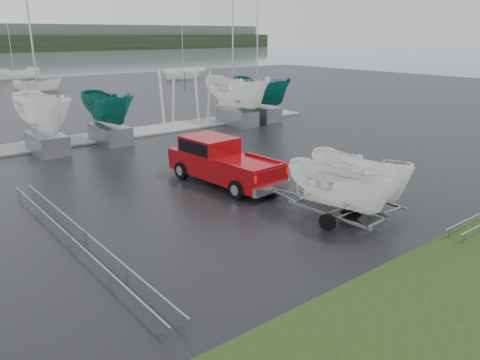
# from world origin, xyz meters

# --- Properties ---
(ground_plane) EXTENTS (120.00, 120.00, 0.00)m
(ground_plane) POSITION_xyz_m (0.00, 0.00, 0.00)
(ground_plane) COLOR black
(ground_plane) RESTS_ON ground
(dock) EXTENTS (30.00, 3.00, 0.12)m
(dock) POSITION_xyz_m (0.00, 13.00, 0.05)
(dock) COLOR gray
(dock) RESTS_ON ground
(pickup_truck) EXTENTS (2.52, 6.12, 2.00)m
(pickup_truck) POSITION_xyz_m (-1.52, 0.46, 1.04)
(pickup_truck) COLOR maroon
(pickup_truck) RESTS_ON ground
(trailer_hitched) EXTENTS (1.82, 3.67, 4.88)m
(trailer_hitched) POSITION_xyz_m (-1.09, -6.03, 2.65)
(trailer_hitched) COLOR gray
(trailer_hitched) RESTS_ON ground
(trailer_parked) EXTENTS (1.80, 3.63, 5.07)m
(trailer_parked) POSITION_xyz_m (0.50, -5.68, 2.75)
(trailer_parked) COLOR gray
(trailer_parked) RESTS_ON ground
(boat_hoist) EXTENTS (3.30, 2.18, 4.12)m
(boat_hoist) POSITION_xyz_m (4.65, 13.00, 2.67)
(boat_hoist) COLOR silver
(boat_hoist) RESTS_ON ground
(keelboat_0) EXTENTS (2.35, 3.20, 10.52)m
(keelboat_0) POSITION_xyz_m (-5.90, 11.00, 3.73)
(keelboat_0) COLOR gray
(keelboat_0) RESTS_ON ground
(keelboat_1) EXTENTS (2.10, 3.20, 6.68)m
(keelboat_1) POSITION_xyz_m (-2.04, 11.20, 3.28)
(keelboat_1) COLOR gray
(keelboat_1) RESTS_ON ground
(keelboat_2) EXTENTS (2.53, 3.20, 10.70)m
(keelboat_2) POSITION_xyz_m (7.83, 11.00, 4.02)
(keelboat_2) COLOR gray
(keelboat_2) RESTS_ON ground
(keelboat_3) EXTENTS (2.29, 3.20, 10.45)m
(keelboat_3) POSITION_xyz_m (10.42, 11.30, 3.62)
(keelboat_3) COLOR gray
(keelboat_3) RESTS_ON ground
(mast_rack_0) EXTENTS (0.56, 6.50, 0.06)m
(mast_rack_0) POSITION_xyz_m (-9.00, 1.00, 0.35)
(mast_rack_0) COLOR gray
(mast_rack_0) RESTS_ON ground
(mast_rack_1) EXTENTS (0.56, 6.50, 0.06)m
(mast_rack_1) POSITION_xyz_m (-9.00, -5.00, 0.35)
(mast_rack_1) COLOR gray
(mast_rack_1) RESTS_ON ground
(moored_boat_2) EXTENTS (3.08, 3.07, 10.89)m
(moored_boat_2) POSITION_xyz_m (2.97, 43.47, 0.01)
(moored_boat_2) COLOR white
(moored_boat_2) RESTS_ON ground
(moored_boat_3) EXTENTS (2.62, 2.56, 11.32)m
(moored_boat_3) POSITION_xyz_m (24.75, 45.42, 0.00)
(moored_boat_3) COLOR white
(moored_boat_3) RESTS_ON ground
(moored_boat_5) EXTENTS (3.32, 3.26, 11.62)m
(moored_boat_5) POSITION_xyz_m (4.65, 60.59, 0.00)
(moored_boat_5) COLOR white
(moored_boat_5) RESTS_ON ground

